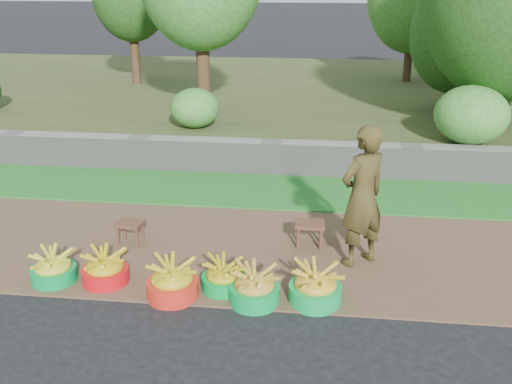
# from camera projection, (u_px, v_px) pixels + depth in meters

# --- Properties ---
(ground_plane) EXTENTS (120.00, 120.00, 0.00)m
(ground_plane) POSITION_uv_depth(u_px,v_px,m) (234.00, 309.00, 5.64)
(ground_plane) COLOR black
(ground_plane) RESTS_ON ground
(dirt_shoulder) EXTENTS (80.00, 2.50, 0.02)m
(dirt_shoulder) POSITION_uv_depth(u_px,v_px,m) (250.00, 251.00, 6.80)
(dirt_shoulder) COLOR brown
(dirt_shoulder) RESTS_ON ground
(grass_verge) EXTENTS (80.00, 1.50, 0.04)m
(grass_verge) POSITION_uv_depth(u_px,v_px,m) (266.00, 191.00, 8.64)
(grass_verge) COLOR #216F24
(grass_verge) RESTS_ON ground
(retaining_wall) EXTENTS (80.00, 0.35, 0.55)m
(retaining_wall) POSITION_uv_depth(u_px,v_px,m) (272.00, 158.00, 9.34)
(retaining_wall) COLOR slate
(retaining_wall) RESTS_ON ground
(earth_bank) EXTENTS (80.00, 10.00, 0.50)m
(earth_bank) POSITION_uv_depth(u_px,v_px,m) (290.00, 98.00, 13.89)
(earth_bank) COLOR #3D4621
(earth_bank) RESTS_ON ground
(basin_a) EXTENTS (0.48, 0.48, 0.36)m
(basin_a) POSITION_uv_depth(u_px,v_px,m) (53.00, 269.00, 6.08)
(basin_a) COLOR #008E3B
(basin_a) RESTS_ON ground
(basin_b) EXTENTS (0.50, 0.50, 0.37)m
(basin_b) POSITION_uv_depth(u_px,v_px,m) (105.00, 269.00, 6.06)
(basin_b) COLOR red
(basin_b) RESTS_ON ground
(basin_c) EXTENTS (0.53, 0.53, 0.40)m
(basin_c) POSITION_uv_depth(u_px,v_px,m) (172.00, 281.00, 5.80)
(basin_c) COLOR red
(basin_c) RESTS_ON ground
(basin_d) EXTENTS (0.46, 0.46, 0.35)m
(basin_d) POSITION_uv_depth(u_px,v_px,m) (224.00, 277.00, 5.93)
(basin_d) COLOR #009A36
(basin_d) RESTS_ON ground
(basin_e) EXTENTS (0.51, 0.51, 0.38)m
(basin_e) POSITION_uv_depth(u_px,v_px,m) (254.00, 287.00, 5.70)
(basin_e) COLOR #03953D
(basin_e) RESTS_ON ground
(basin_f) EXTENTS (0.53, 0.53, 0.40)m
(basin_f) POSITION_uv_depth(u_px,v_px,m) (315.00, 287.00, 5.70)
(basin_f) COLOR #099C42
(basin_f) RESTS_ON ground
(stool_left) EXTENTS (0.36, 0.29, 0.29)m
(stool_left) POSITION_uv_depth(u_px,v_px,m) (130.00, 227.00, 6.88)
(stool_left) COLOR #502E20
(stool_left) RESTS_ON dirt_shoulder
(stool_right) EXTENTS (0.36, 0.28, 0.31)m
(stool_right) POSITION_uv_depth(u_px,v_px,m) (310.00, 227.00, 6.81)
(stool_right) COLOR #502E20
(stool_right) RESTS_ON dirt_shoulder
(vendor_woman) EXTENTS (0.70, 0.67, 1.61)m
(vendor_woman) POSITION_uv_depth(u_px,v_px,m) (362.00, 197.00, 6.22)
(vendor_woman) COLOR black
(vendor_woman) RESTS_ON dirt_shoulder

